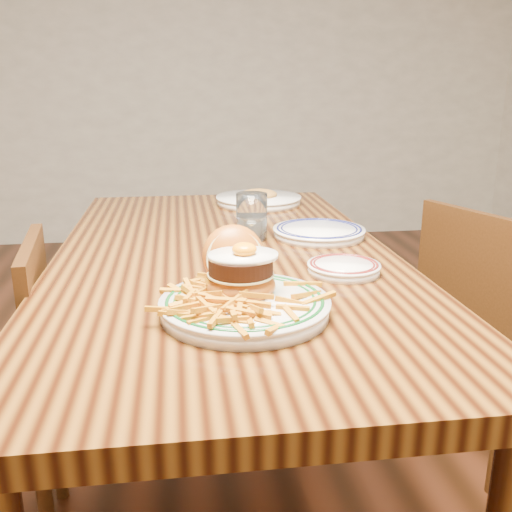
{
  "coord_description": "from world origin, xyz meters",
  "views": [
    {
      "loc": [
        -0.11,
        -1.39,
        1.16
      ],
      "look_at": [
        0.02,
        -0.39,
        0.85
      ],
      "focal_mm": 40.0,
      "sensor_mm": 36.0,
      "label": 1
    }
  ],
  "objects": [
    {
      "name": "side_plate",
      "position": [
        0.25,
        -0.21,
        0.76
      ],
      "size": [
        0.16,
        0.16,
        0.03
      ],
      "rotation": [
        0.0,
        0.0,
        0.07
      ],
      "color": "white",
      "rests_on": "table"
    },
    {
      "name": "main_plate",
      "position": [
        -0.0,
        -0.4,
        0.79
      ],
      "size": [
        0.31,
        0.33,
        0.15
      ],
      "rotation": [
        0.0,
        0.0,
        0.08
      ],
      "color": "white",
      "rests_on": "table"
    },
    {
      "name": "far_plate",
      "position": [
        0.17,
        0.59,
        0.77
      ],
      "size": [
        0.3,
        0.3,
        0.05
      ],
      "rotation": [
        0.0,
        0.0,
        -0.08
      ],
      "color": "white",
      "rests_on": "table"
    },
    {
      "name": "rear_plate",
      "position": [
        0.27,
        0.11,
        0.77
      ],
      "size": [
        0.26,
        0.26,
        0.03
      ],
      "rotation": [
        0.0,
        0.0,
        -0.04
      ],
      "color": "white",
      "rests_on": "table"
    },
    {
      "name": "chair_right",
      "position": [
        0.81,
        0.11,
        0.44
      ],
      "size": [
        0.49,
        0.49,
        0.82
      ],
      "rotation": [
        0.0,
        0.0,
        3.48
      ],
      "color": "#371E0B",
      "rests_on": "floor"
    },
    {
      "name": "water_glass",
      "position": [
        0.08,
        0.12,
        0.81
      ],
      "size": [
        0.09,
        0.09,
        0.13
      ],
      "color": "white",
      "rests_on": "table"
    },
    {
      "name": "floor",
      "position": [
        0.0,
        0.0,
        0.0
      ],
      "size": [
        6.0,
        6.0,
        0.0
      ],
      "primitive_type": "plane",
      "color": "black",
      "rests_on": "ground"
    },
    {
      "name": "table",
      "position": [
        0.0,
        0.0,
        0.66
      ],
      "size": [
        0.85,
        1.6,
        0.75
      ],
      "color": "black",
      "rests_on": "floor"
    }
  ]
}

